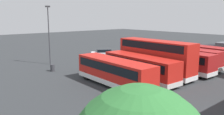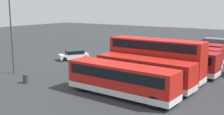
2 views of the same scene
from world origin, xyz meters
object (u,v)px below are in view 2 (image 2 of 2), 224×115
bus_single_deck_near_end (186,52)px  waste_bin_yellow (26,79)px  bus_single_deck_sixth (121,79)px  bus_single_deck_fifth (144,71)px  lamp_post_tall (11,30)px  bus_single_deck_third (170,60)px  car_hatchback_silver (74,55)px  bus_single_deck_second (176,56)px  bus_double_decker_fourth (156,58)px  box_truck_blue (217,48)px

bus_single_deck_near_end → waste_bin_yellow: (20.13, -10.35, -1.14)m
waste_bin_yellow → bus_single_deck_sixth: bearing=100.7°
bus_single_deck_fifth → bus_single_deck_sixth: size_ratio=0.97×
bus_single_deck_near_end → lamp_post_tall: 23.86m
bus_single_deck_near_end → lamp_post_tall: size_ratio=1.14×
bus_single_deck_fifth → bus_single_deck_sixth: 3.80m
bus_single_deck_third → car_hatchback_silver: (0.28, -15.37, -0.92)m
bus_single_deck_second → bus_single_deck_third: same height
bus_single_deck_near_end → lamp_post_tall: lamp_post_tall is taller
bus_double_decker_fourth → box_truck_blue: size_ratio=1.43×
bus_single_deck_fifth → waste_bin_yellow: bus_single_deck_fifth is taller
box_truck_blue → lamp_post_tall: size_ratio=0.82×
bus_single_deck_second → waste_bin_yellow: size_ratio=12.09×
bus_single_deck_third → bus_single_deck_fifth: bearing=1.9°
bus_double_decker_fourth → bus_single_deck_fifth: bus_double_decker_fourth is taller
bus_single_deck_sixth → car_hatchback_silver: (-10.67, -15.26, -0.92)m
bus_single_deck_sixth → waste_bin_yellow: 10.97m
bus_double_decker_fourth → car_hatchback_silver: size_ratio=2.30×
bus_double_decker_fourth → car_hatchback_silver: bearing=-103.5°
bus_single_deck_near_end → bus_single_deck_sixth: size_ratio=0.96×
bus_single_deck_fifth → lamp_post_tall: lamp_post_tall is taller
bus_single_deck_near_end → bus_single_deck_third: same height
waste_bin_yellow → car_hatchback_silver: bearing=-160.3°
bus_single_deck_second → bus_double_decker_fourth: (7.16, 0.42, 0.82)m
lamp_post_tall → waste_bin_yellow: bearing=67.5°
bus_single_deck_near_end → bus_single_deck_fifth: size_ratio=0.99×
bus_single_deck_second → bus_single_deck_fifth: (10.36, 0.68, -0.00)m
bus_single_deck_third → bus_single_deck_second: bearing=-172.1°
bus_single_deck_near_end → bus_single_deck_fifth: same height
car_hatchback_silver → waste_bin_yellow: (12.70, 4.54, -0.23)m
lamp_post_tall → bus_single_deck_third: bearing=125.6°
car_hatchback_silver → lamp_post_tall: bearing=-0.4°
bus_single_deck_third → bus_single_deck_sixth: 10.95m
bus_single_deck_third → bus_single_deck_sixth: size_ratio=1.08×
bus_single_deck_second → bus_single_deck_sixth: size_ratio=1.06×
bus_single_deck_fifth → car_hatchback_silver: 17.08m
bus_single_deck_second → bus_double_decker_fourth: 7.22m
bus_double_decker_fourth → lamp_post_tall: bearing=-65.3°
bus_single_deck_near_end → bus_single_deck_fifth: (14.32, 0.72, 0.00)m
bus_single_deck_second → bus_single_deck_third: bearing=7.9°
box_truck_blue → lamp_post_tall: bearing=-37.4°
bus_single_deck_second → bus_single_deck_fifth: 10.39m
waste_bin_yellow → bus_single_deck_near_end: bearing=152.8°
bus_single_deck_second → bus_single_deck_fifth: same height
box_truck_blue → bus_single_deck_near_end: bearing=-29.5°
car_hatchback_silver → bus_single_deck_third: bearing=91.1°
bus_double_decker_fourth → bus_single_deck_fifth: size_ratio=1.02×
car_hatchback_silver → waste_bin_yellow: bearing=19.7°
bus_single_deck_second → car_hatchback_silver: bearing=-76.9°
bus_single_deck_third → lamp_post_tall: (11.07, -15.45, 3.65)m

